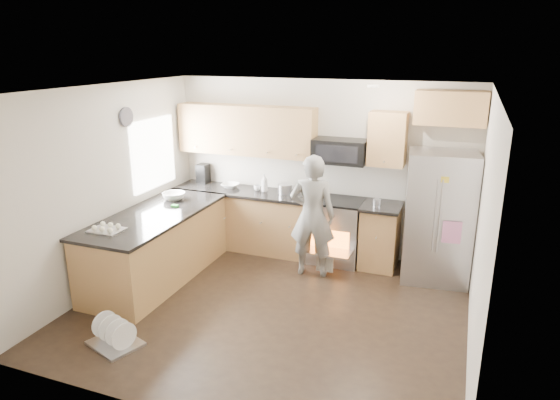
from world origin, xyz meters
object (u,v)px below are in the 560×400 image
at_px(refrigerator, 438,217).
at_px(stove_range, 336,216).
at_px(person, 312,216).
at_px(dish_rack, 115,337).

bearing_deg(refrigerator, stove_range, 167.70).
height_order(stove_range, refrigerator, stove_range).
relative_size(stove_range, refrigerator, 1.02).
xyz_separation_m(person, dish_rack, (-1.43, -2.41, -0.76)).
distance_m(stove_range, dish_rack, 3.45).
xyz_separation_m(stove_range, refrigerator, (1.42, -0.14, 0.20)).
bearing_deg(refrigerator, person, -171.01).
xyz_separation_m(stove_range, dish_rack, (-1.61, -3.00, -0.59)).
height_order(refrigerator, person, refrigerator).
height_order(stove_range, dish_rack, stove_range).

